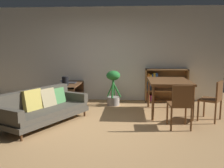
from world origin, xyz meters
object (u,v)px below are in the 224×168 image
at_px(media_console, 71,94).
at_px(potted_floor_plant, 113,87).
at_px(open_laptop, 69,82).
at_px(dining_chair_far, 213,98).
at_px(desk_speaker, 65,81).
at_px(bookshelf, 163,85).
at_px(fabric_couch, 43,107).
at_px(dining_table, 169,83).
at_px(dining_chair_near, 180,104).

distance_m(media_console, potted_floor_plant, 1.17).
relative_size(open_laptop, dining_chair_far, 0.48).
height_order(media_console, desk_speaker, desk_speaker).
bearing_deg(open_laptop, bookshelf, 9.33).
xyz_separation_m(open_laptop, bookshelf, (2.63, 0.43, -0.12)).
xyz_separation_m(fabric_couch, open_laptop, (0.11, 1.86, 0.26)).
xyz_separation_m(dining_table, dining_chair_far, (0.85, -0.55, -0.22)).
xyz_separation_m(potted_floor_plant, dining_chair_near, (1.40, -1.87, -0.02)).
bearing_deg(potted_floor_plant, dining_table, -28.59).
bearing_deg(open_laptop, dining_chair_far, -22.61).
height_order(potted_floor_plant, dining_chair_far, potted_floor_plant).
relative_size(dining_table, dining_chair_far, 1.53).
bearing_deg(dining_chair_near, media_console, 143.64).
bearing_deg(potted_floor_plant, desk_speaker, -164.09).
distance_m(media_console, bookshelf, 2.62).
bearing_deg(dining_chair_far, bookshelf, 113.22).
bearing_deg(fabric_couch, open_laptop, 86.76).
xyz_separation_m(media_console, bookshelf, (2.55, 0.57, 0.19)).
xyz_separation_m(fabric_couch, potted_floor_plant, (1.33, 1.72, 0.17)).
xyz_separation_m(media_console, dining_chair_near, (2.54, -1.87, 0.21)).
bearing_deg(media_console, bookshelf, 12.63).
bearing_deg(dining_chair_near, dining_chair_far, 36.00).
xyz_separation_m(open_laptop, dining_chair_near, (2.62, -2.01, -0.10)).
height_order(fabric_couch, dining_chair_near, dining_chair_near).
relative_size(desk_speaker, potted_floor_plant, 0.25).
relative_size(open_laptop, dining_table, 0.31).
relative_size(media_console, open_laptop, 3.13).
distance_m(media_console, desk_speaker, 0.54).
relative_size(open_laptop, potted_floor_plant, 0.44).
bearing_deg(dining_chair_far, dining_chair_near, -144.00).
bearing_deg(dining_chair_far, open_laptop, 157.39).
xyz_separation_m(open_laptop, dining_chair_far, (3.43, -1.43, -0.10)).
relative_size(potted_floor_plant, dining_chair_far, 1.09).
bearing_deg(dining_chair_near, dining_table, 92.17).
bearing_deg(desk_speaker, fabric_couch, -94.98).
relative_size(desk_speaker, dining_chair_far, 0.27).
relative_size(dining_chair_near, dining_chair_far, 1.00).
relative_size(dining_chair_near, bookshelf, 0.72).
distance_m(potted_floor_plant, dining_chair_far, 2.55).
bearing_deg(dining_chair_near, desk_speaker, 149.65).
height_order(potted_floor_plant, dining_table, potted_floor_plant).
height_order(desk_speaker, dining_table, desk_speaker).
bearing_deg(fabric_couch, potted_floor_plant, 52.20).
height_order(open_laptop, dining_table, dining_table).
height_order(dining_chair_near, dining_chair_far, dining_chair_far).
height_order(potted_floor_plant, bookshelf, bookshelf).
xyz_separation_m(dining_table, dining_chair_near, (0.04, -1.14, -0.22)).
distance_m(media_console, open_laptop, 0.35).
xyz_separation_m(potted_floor_plant, dining_chair_far, (2.20, -1.29, -0.01)).
bearing_deg(bookshelf, dining_table, -92.20).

